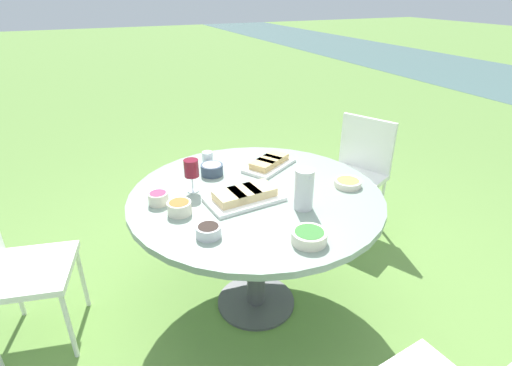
# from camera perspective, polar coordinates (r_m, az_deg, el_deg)

# --- Properties ---
(ground_plane) EXTENTS (40.00, 40.00, 0.00)m
(ground_plane) POSITION_cam_1_polar(r_m,az_deg,el_deg) (2.63, 0.00, -16.65)
(ground_plane) COLOR #668E42
(dining_table) EXTENTS (1.38, 1.38, 0.78)m
(dining_table) POSITION_cam_1_polar(r_m,az_deg,el_deg) (2.22, 0.00, -3.68)
(dining_table) COLOR #4C4C51
(dining_table) RESTS_ON ground_plane
(chair_near_left) EXTENTS (0.52, 0.50, 0.89)m
(chair_near_left) POSITION_cam_1_polar(r_m,az_deg,el_deg) (2.43, -31.79, -9.51)
(chair_near_left) COLOR white
(chair_near_left) RESTS_ON ground_plane
(chair_far_back) EXTENTS (0.58, 0.57, 0.89)m
(chair_far_back) POSITION_cam_1_polar(r_m,az_deg,el_deg) (3.23, 14.31, 2.36)
(chair_far_back) COLOR white
(chair_far_back) RESTS_ON ground_plane
(water_pitcher) EXTENTS (0.10, 0.10, 0.21)m
(water_pitcher) POSITION_cam_1_polar(r_m,az_deg,el_deg) (1.99, 6.88, -0.89)
(water_pitcher) COLOR silver
(water_pitcher) RESTS_ON dining_table
(wine_glass) EXTENTS (0.08, 0.08, 0.19)m
(wine_glass) POSITION_cam_1_polar(r_m,az_deg,el_deg) (2.16, -9.22, 1.98)
(wine_glass) COLOR silver
(wine_glass) RESTS_ON dining_table
(platter_bread_main) EXTENTS (0.26, 0.41, 0.06)m
(platter_bread_main) POSITION_cam_1_polar(r_m,az_deg,el_deg) (2.08, -1.66, -1.84)
(platter_bread_main) COLOR white
(platter_bread_main) RESTS_ON dining_table
(platter_charcuterie) EXTENTS (0.33, 0.39, 0.06)m
(platter_charcuterie) POSITION_cam_1_polar(r_m,az_deg,el_deg) (2.48, 1.91, 2.85)
(platter_charcuterie) COLOR white
(platter_charcuterie) RESTS_ON dining_table
(bowl_fries) EXTENTS (0.15, 0.15, 0.04)m
(bowl_fries) POSITION_cam_1_polar(r_m,az_deg,el_deg) (2.30, 12.97, 0.04)
(bowl_fries) COLOR beige
(bowl_fries) RESTS_ON dining_table
(bowl_salad) EXTENTS (0.16, 0.16, 0.05)m
(bowl_salad) POSITION_cam_1_polar(r_m,az_deg,el_deg) (1.77, 7.60, -7.54)
(bowl_salad) COLOR beige
(bowl_salad) RESTS_ON dining_table
(bowl_olives) EXTENTS (0.11, 0.11, 0.05)m
(bowl_olives) POSITION_cam_1_polar(r_m,az_deg,el_deg) (1.81, -6.80, -6.75)
(bowl_olives) COLOR silver
(bowl_olives) RESTS_ON dining_table
(bowl_dip_red) EXTENTS (0.10, 0.10, 0.06)m
(bowl_dip_red) POSITION_cam_1_polar(r_m,az_deg,el_deg) (2.11, -13.79, -2.04)
(bowl_dip_red) COLOR beige
(bowl_dip_red) RESTS_ON dining_table
(bowl_dip_cream) EXTENTS (0.13, 0.13, 0.07)m
(bowl_dip_cream) POSITION_cam_1_polar(r_m,az_deg,el_deg) (2.38, -6.32, 2.01)
(bowl_dip_cream) COLOR #334256
(bowl_dip_cream) RESTS_ON dining_table
(bowl_roasted_veg) EXTENTS (0.12, 0.12, 0.06)m
(bowl_roasted_veg) POSITION_cam_1_polar(r_m,az_deg,el_deg) (2.00, -10.89, -3.40)
(bowl_roasted_veg) COLOR beige
(bowl_roasted_veg) RESTS_ON dining_table
(cup_water_near) EXTENTS (0.07, 0.07, 0.10)m
(cup_water_near) POSITION_cam_1_polar(r_m,az_deg,el_deg) (2.49, -6.92, 3.37)
(cup_water_near) COLOR silver
(cup_water_near) RESTS_ON dining_table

